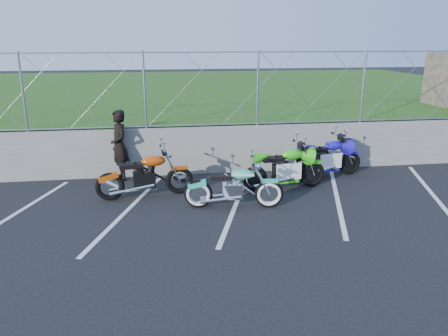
{
  "coord_description": "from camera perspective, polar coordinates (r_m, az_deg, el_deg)",
  "views": [
    {
      "loc": [
        -1.6,
        -8.09,
        3.61
      ],
      "look_at": [
        -0.24,
        1.3,
        0.77
      ],
      "focal_mm": 35.0,
      "sensor_mm": 36.0,
      "label": 1
    }
  ],
  "objects": [
    {
      "name": "chain_link_fence",
      "position": [
        11.77,
        -0.41,
        10.28
      ],
      "size": [
        28.0,
        0.03,
        2.0
      ],
      "color": "gray",
      "rests_on": "retaining_wall"
    },
    {
      "name": "sportbike_green",
      "position": [
        10.82,
        8.01,
        -0.25
      ],
      "size": [
        2.19,
        0.78,
        1.14
      ],
      "rotation": [
        0.0,
        0.0,
        0.13
      ],
      "color": "black",
      "rests_on": "ground"
    },
    {
      "name": "cruiser_turquoise",
      "position": [
        9.56,
        1.44,
        -2.72
      ],
      "size": [
        2.18,
        0.69,
        1.09
      ],
      "rotation": [
        0.0,
        0.0,
        -0.14
      ],
      "color": "black",
      "rests_on": "ground"
    },
    {
      "name": "retaining_wall",
      "position": [
        12.07,
        -0.4,
        2.47
      ],
      "size": [
        30.0,
        0.22,
        1.3
      ],
      "primitive_type": "cube",
      "color": "slate",
      "rests_on": "ground"
    },
    {
      "name": "person_standing",
      "position": [
        11.66,
        -13.52,
        2.88
      ],
      "size": [
        0.66,
        0.79,
        1.85
      ],
      "primitive_type": "imported",
      "rotation": [
        0.0,
        0.0,
        -1.18
      ],
      "color": "black",
      "rests_on": "ground"
    },
    {
      "name": "grass_field",
      "position": [
        21.85,
        -4.04,
        8.85
      ],
      "size": [
        30.0,
        20.0,
        1.3
      ],
      "primitive_type": "cube",
      "color": "#204813",
      "rests_on": "ground"
    },
    {
      "name": "sportbike_blue",
      "position": [
        11.96,
        13.3,
        1.05
      ],
      "size": [
        2.15,
        0.76,
        1.12
      ],
      "rotation": [
        0.0,
        0.0,
        0.2
      ],
      "color": "black",
      "rests_on": "ground"
    },
    {
      "name": "naked_orange",
      "position": [
        10.35,
        -10.11,
        -1.17
      ],
      "size": [
        2.27,
        0.77,
        1.14
      ],
      "rotation": [
        0.0,
        0.0,
        0.14
      ],
      "color": "black",
      "rests_on": "ground"
    },
    {
      "name": "ground",
      "position": [
        9.0,
        2.69,
        -7.0
      ],
      "size": [
        90.0,
        90.0,
        0.0
      ],
      "primitive_type": "plane",
      "color": "black",
      "rests_on": "ground"
    },
    {
      "name": "parking_lines",
      "position": [
        10.17,
        8.29,
        -4.29
      ],
      "size": [
        18.29,
        4.31,
        0.01
      ],
      "color": "silver",
      "rests_on": "ground"
    }
  ]
}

